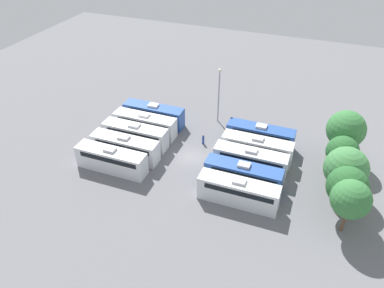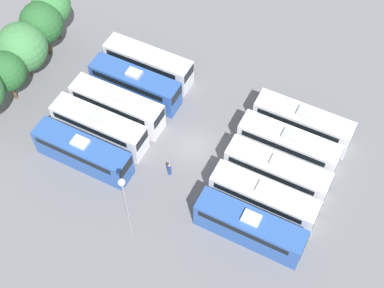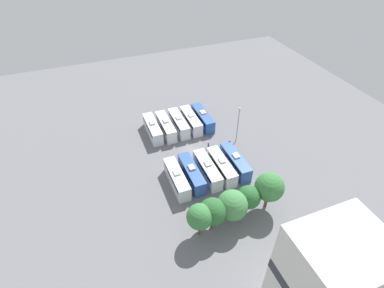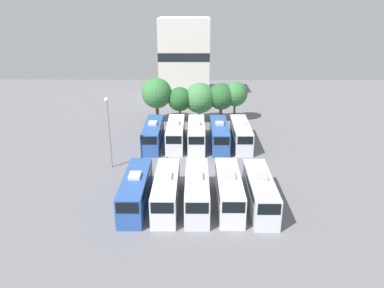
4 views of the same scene
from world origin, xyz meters
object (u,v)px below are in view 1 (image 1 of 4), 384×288
Objects in this scene: bus_8 at (243,175)px; bus_9 at (239,191)px; bus_4 at (112,159)px; bus_0 at (154,114)px; bus_2 at (135,135)px; tree_2 at (346,168)px; tree_4 at (351,199)px; bus_5 at (260,136)px; worker_person at (203,139)px; bus_1 at (145,124)px; tree_0 at (346,130)px; bus_6 at (257,148)px; bus_3 at (125,147)px; tree_3 at (347,187)px; light_pole at (219,87)px; bus_7 at (251,160)px.

bus_8 is 3.31m from bus_9.
bus_8 is at bearing 100.30° from bus_4.
bus_0 is at bearing -119.32° from bus_8.
tree_2 reaches higher than bus_2.
tree_4 is (0.24, 12.49, 3.08)m from bus_9.
bus_5 is at bearing -120.80° from tree_2.
bus_8 is at bearing -105.51° from tree_4.
bus_4 is 30.78m from tree_2.
bus_8 is at bearing 60.68° from bus_0.
bus_9 is 13.65m from worker_person.
tree_2 is at bearing -174.56° from tree_4.
tree_2 is at bearing 77.39° from worker_person.
bus_2 is at bearing -0.10° from bus_1.
worker_person is at bearing 112.22° from bus_2.
tree_0 is 1.12× the size of tree_4.
tree_4 is (10.17, 12.41, 3.08)m from bus_6.
bus_5 is at bearing -87.78° from tree_0.
bus_2 is (3.27, -0.01, 0.00)m from bus_1.
bus_2 is at bearing -80.06° from bus_6.
bus_2 is 30.03m from tree_2.
bus_3 is (9.97, 0.16, 0.00)m from bus_0.
bus_3 is 3.30m from bus_4.
bus_9 is 1.46× the size of tree_3.
bus_5 is 10.45m from light_pole.
bus_7 is (6.55, 0.06, 0.00)m from bus_5.
tree_4 is at bearing 66.10° from bus_0.
light_pole is at bearing 179.83° from worker_person.
bus_1 is 1.00× the size of bus_7.
bus_3 is at bearing 1.18° from bus_1.
bus_2 is at bearing -98.44° from tree_3.
bus_2 and bus_7 have the same top height.
tree_0 reaches higher than bus_3.
bus_1 is at bearing -110.72° from bus_8.
bus_4 and bus_9 have the same top height.
bus_4 is (6.71, -0.15, 0.00)m from bus_2.
bus_0 is 1.07× the size of light_pole.
bus_9 is at bearing 25.12° from light_pole.
bus_0 is at bearing -109.99° from bus_7.
bus_5 is 18.81m from tree_4.
tree_3 is at bearing 69.94° from bus_0.
tree_2 reaches higher than bus_5.
bus_0 and bus_7 have the same top height.
bus_7 and bus_8 have the same top height.
tree_2 is (-2.80, 29.77, 2.47)m from bus_3.
bus_4 is 1.45× the size of tree_2.
tree_3 is at bearing 81.56° from bus_2.
bus_9 is (13.32, 0.18, 0.00)m from bus_5.
bus_2 is at bearing -91.21° from tree_2.
tree_2 reaches higher than bus_6.
tree_3 is 2.58m from tree_4.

